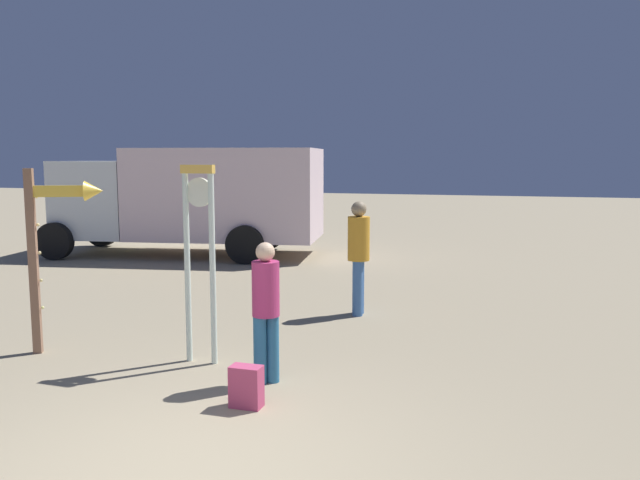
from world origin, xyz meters
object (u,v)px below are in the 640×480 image
backpack (247,387)px  box_truck_near (194,196)px  arrow_sign (56,230)px  person_near_clock (266,305)px  standing_clock (200,247)px  person_distant (359,252)px

backpack → box_truck_near: (-5.32, 8.91, 1.30)m
arrow_sign → person_near_clock: size_ratio=1.50×
person_near_clock → backpack: bearing=-84.4°
standing_clock → backpack: size_ratio=5.69×
person_near_clock → person_distant: person_distant is taller
person_near_clock → person_distant: size_ratio=0.87×
person_distant → box_truck_near: (-5.46, 4.92, 0.51)m
arrow_sign → box_truck_near: bearing=106.6°
backpack → person_distant: (0.14, 3.99, 0.79)m
standing_clock → person_distant: (1.22, 2.85, -0.40)m
person_near_clock → box_truck_near: bearing=122.5°
standing_clock → backpack: 1.97m
person_distant → backpack: bearing=-92.1°
person_distant → standing_clock: bearing=-113.2°
person_distant → box_truck_near: size_ratio=0.25×
standing_clock → person_distant: 3.13m
person_near_clock → box_truck_near: 9.78m
backpack → person_distant: bearing=87.9°
backpack → person_distant: 4.07m
arrow_sign → box_truck_near: box_truck_near is taller
arrow_sign → person_near_clock: 2.99m
person_near_clock → standing_clock: bearing=156.2°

